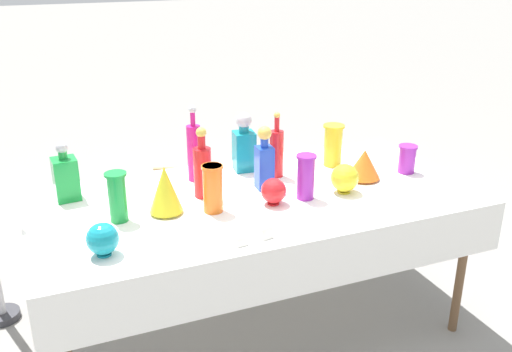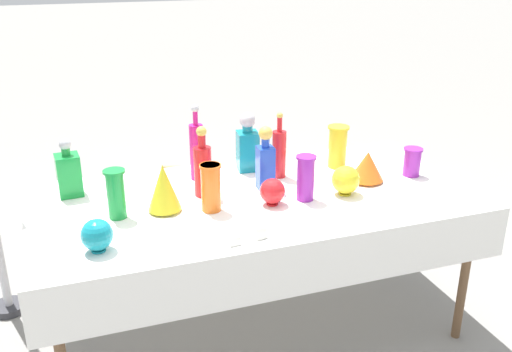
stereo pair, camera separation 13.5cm
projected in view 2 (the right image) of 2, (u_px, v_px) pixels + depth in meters
The scene contains 22 objects.
ground_plane at pixel (256, 327), 3.01m from camera, with size 40.00×40.00×0.00m, color gray.
display_table at pixel (258, 207), 2.72m from camera, with size 2.09×1.02×0.76m.
tall_bottle_0 at pixel (203, 168), 2.68m from camera, with size 0.08×0.08×0.34m.
tall_bottle_1 at pixel (197, 149), 2.86m from camera, with size 0.07×0.07×0.39m.
tall_bottle_2 at pixel (279, 152), 2.90m from camera, with size 0.07×0.07×0.34m.
square_decanter_0 at pixel (248, 145), 2.99m from camera, with size 0.12×0.12×0.31m.
square_decanter_1 at pixel (265, 161), 2.75m from camera, with size 0.08×0.08×0.32m.
square_decanter_2 at pixel (69, 173), 2.69m from camera, with size 0.12×0.12×0.28m.
slender_vase_0 at pixel (306, 177), 2.64m from camera, with size 0.09×0.09×0.22m.
slender_vase_1 at pixel (338, 145), 3.04m from camera, with size 0.11×0.11×0.23m.
slender_vase_2 at pixel (116, 192), 2.46m from camera, with size 0.09×0.09×0.22m.
slender_vase_3 at pixel (412, 161), 2.93m from camera, with size 0.10×0.10×0.15m.
slender_vase_4 at pixel (211, 186), 2.53m from camera, with size 0.10×0.10×0.22m.
fluted_vase_0 at pixel (367, 166), 2.85m from camera, with size 0.17×0.17×0.16m.
fluted_vase_1 at pixel (164, 187), 2.52m from camera, with size 0.15×0.15×0.22m.
round_bowl_0 at pixel (346, 180), 2.71m from camera, with size 0.14×0.14×0.14m.
round_bowl_1 at pixel (97, 235), 2.20m from camera, with size 0.13×0.13×0.13m.
round_bowl_2 at pixel (272, 191), 2.60m from camera, with size 0.12×0.12×0.13m.
price_tag_left at pixel (262, 234), 2.30m from camera, with size 0.05×0.01×0.05m, color white.
price_tag_center at pixel (235, 242), 2.25m from camera, with size 0.05×0.01×0.04m, color white.
cardboard_box_behind_left at pixel (229, 203), 4.07m from camera, with size 0.49×0.48×0.41m.
cardboard_box_behind_right at pixel (201, 207), 3.92m from camera, with size 0.58×0.49×0.48m.
Camera 2 is at (-0.82, -2.35, 1.86)m, focal length 40.00 mm.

